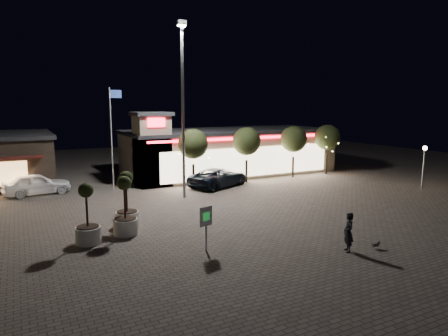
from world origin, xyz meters
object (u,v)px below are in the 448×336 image
valet_sign (206,220)px  planter_mid (88,225)px  planter_left (125,217)px  pedestrian (348,232)px  pickup_truck (219,177)px  white_sedan (37,184)px

valet_sign → planter_mid: bearing=142.5°
valet_sign → planter_left: bearing=123.7°
pedestrian → planter_left: planter_left is taller
planter_mid → valet_sign: size_ratio=1.42×
pickup_truck → planter_mid: planter_mid is taller
white_sedan → planter_left: (3.65, -12.36, 0.15)m
pedestrian → valet_sign: bearing=-94.0°
pickup_truck → valet_sign: bearing=127.7°
pedestrian → planter_left: (-8.48, 7.15, 0.04)m
pickup_truck → planter_mid: size_ratio=1.85×
pedestrian → planter_mid: 12.38m
pickup_truck → valet_sign: (-7.10, -12.90, 0.71)m
white_sedan → valet_sign: bearing=-167.1°
planter_mid → white_sedan: bearing=97.5°
pickup_truck → white_sedan: bearing=51.8°
white_sedan → pedestrian: bearing=-156.5°
pickup_truck → white_sedan: white_sedan is taller
pickup_truck → pedestrian: bearing=151.7°
pedestrian → planter_left: size_ratio=0.59×
pedestrian → valet_sign: size_ratio=0.87×
pickup_truck → white_sedan: 13.94m
planter_left → pickup_truck: bearing=41.9°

